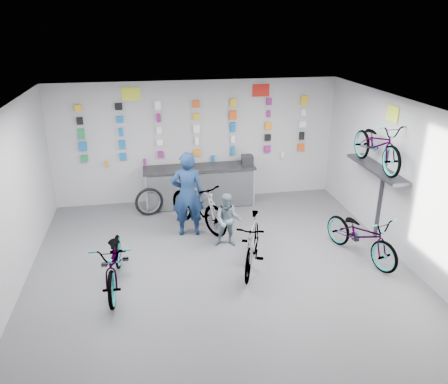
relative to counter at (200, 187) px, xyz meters
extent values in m
plane|color=#4D4D52|center=(0.00, -3.54, -0.49)|extent=(8.00, 8.00, 0.00)
plane|color=white|center=(0.00, -3.54, 2.51)|extent=(8.00, 8.00, 0.00)
plane|color=#BBBBBE|center=(0.00, 0.46, 1.01)|extent=(7.00, 0.00, 7.00)
plane|color=#BBBBBE|center=(3.50, -3.54, 1.01)|extent=(0.00, 8.00, 8.00)
cube|color=black|center=(0.00, 0.01, -0.04)|extent=(2.60, 0.60, 0.90)
cube|color=silver|center=(0.00, -0.29, -0.01)|extent=(2.60, 0.02, 0.90)
cube|color=silver|center=(-1.30, -0.29, -0.01)|extent=(0.04, 0.04, 0.96)
cube|color=silver|center=(1.30, -0.29, -0.01)|extent=(0.04, 0.04, 0.96)
cube|color=black|center=(0.00, 0.01, 0.48)|extent=(2.70, 0.66, 0.06)
cube|color=#1F8542|center=(-2.70, 0.39, 0.76)|extent=(0.16, 0.06, 0.15)
cube|color=#1463B2|center=(-1.80, 0.39, 0.76)|extent=(0.15, 0.06, 0.17)
cube|color=#871D6B|center=(-0.90, 0.39, 0.76)|extent=(0.14, 0.06, 0.16)
cube|color=orange|center=(0.00, 0.39, 0.76)|extent=(0.15, 0.06, 0.16)
cube|color=#1463B2|center=(0.90, 0.39, 0.76)|extent=(0.09, 0.06, 0.22)
cube|color=#871D6B|center=(1.80, 0.39, 0.76)|extent=(0.17, 0.06, 0.16)
cube|color=#E65115|center=(2.70, 0.39, 0.76)|extent=(0.17, 0.06, 0.18)
cube|color=#1463B2|center=(-2.70, 0.39, 1.06)|extent=(0.18, 0.06, 0.20)
cube|color=#1463B2|center=(-1.80, 0.39, 1.06)|extent=(0.14, 0.06, 0.20)
cube|color=white|center=(-0.90, 0.39, 1.06)|extent=(0.15, 0.06, 0.14)
cube|color=white|center=(0.00, 0.39, 1.06)|extent=(0.09, 0.06, 0.20)
cube|color=white|center=(0.90, 0.39, 1.06)|extent=(0.10, 0.06, 0.19)
cube|color=black|center=(1.80, 0.39, 1.06)|extent=(0.15, 0.06, 0.16)
cube|color=black|center=(2.70, 0.39, 1.06)|extent=(0.12, 0.06, 0.19)
cube|color=#1F8542|center=(-2.70, 0.39, 1.36)|extent=(0.14, 0.06, 0.23)
cube|color=#1463B2|center=(-1.80, 0.39, 1.36)|extent=(0.09, 0.06, 0.19)
cube|color=white|center=(-0.90, 0.39, 1.36)|extent=(0.12, 0.06, 0.18)
cube|color=white|center=(0.00, 0.39, 1.36)|extent=(0.16, 0.06, 0.20)
cube|color=#1463B2|center=(0.90, 0.39, 1.36)|extent=(0.13, 0.06, 0.23)
cube|color=orange|center=(1.80, 0.39, 1.36)|extent=(0.16, 0.06, 0.18)
cube|color=white|center=(2.70, 0.39, 1.36)|extent=(0.17, 0.06, 0.16)
cube|color=black|center=(-2.70, 0.39, 1.66)|extent=(0.14, 0.06, 0.17)
cube|color=#1463B2|center=(-1.80, 0.39, 1.66)|extent=(0.15, 0.06, 0.15)
cube|color=#871D6B|center=(-0.90, 0.39, 1.66)|extent=(0.10, 0.06, 0.20)
cube|color=gold|center=(0.00, 0.39, 1.66)|extent=(0.15, 0.06, 0.16)
cube|color=#E65115|center=(0.90, 0.39, 1.66)|extent=(0.18, 0.06, 0.22)
cube|color=#871D6B|center=(1.80, 0.39, 1.66)|extent=(0.09, 0.06, 0.16)
cube|color=white|center=(2.70, 0.39, 1.66)|extent=(0.11, 0.06, 0.16)
cube|color=gold|center=(-2.70, 0.39, 1.96)|extent=(0.15, 0.06, 0.16)
cube|color=black|center=(-1.80, 0.39, 1.96)|extent=(0.17, 0.06, 0.16)
cube|color=white|center=(-0.90, 0.39, 1.96)|extent=(0.14, 0.06, 0.20)
cube|color=#E65115|center=(0.00, 0.39, 1.96)|extent=(0.16, 0.06, 0.16)
cube|color=gold|center=(0.90, 0.39, 1.96)|extent=(0.15, 0.06, 0.20)
cube|color=#871D6B|center=(1.80, 0.39, 1.96)|extent=(0.12, 0.06, 0.17)
cube|color=gold|center=(2.70, 0.39, 1.96)|extent=(0.17, 0.06, 0.23)
cylinder|color=orange|center=(-2.20, 0.37, 0.59)|extent=(0.07, 0.07, 0.16)
cylinder|color=#871D6B|center=(-1.30, 0.37, 0.59)|extent=(0.07, 0.07, 0.16)
cylinder|color=#1463B2|center=(0.40, 0.37, 0.59)|extent=(0.07, 0.07, 0.16)
cylinder|color=#1F8542|center=(1.30, 0.37, 0.59)|extent=(0.07, 0.07, 0.16)
cylinder|color=white|center=(2.20, 0.37, 0.59)|extent=(0.07, 0.07, 0.16)
cube|color=#333338|center=(3.30, -2.34, 1.06)|extent=(0.38, 1.90, 0.06)
cube|color=#333338|center=(3.48, -2.34, 0.51)|extent=(0.04, 0.10, 2.00)
cube|color=#E2F434|center=(-1.50, 0.44, 2.23)|extent=(0.42, 0.02, 0.30)
cube|color=red|center=(1.60, 0.44, 2.23)|extent=(0.42, 0.02, 0.30)
cube|color=#E2F434|center=(3.48, -2.34, 2.16)|extent=(0.02, 0.40, 0.30)
imported|color=gray|center=(-1.87, -3.24, 0.00)|extent=(0.70, 1.89, 0.98)
imported|color=gray|center=(0.59, -3.07, 0.02)|extent=(1.05, 1.75, 1.02)
imported|color=gray|center=(2.74, -3.07, -0.01)|extent=(1.19, 1.93, 0.96)
imported|color=gray|center=(-0.19, -1.26, 0.07)|extent=(1.45, 1.84, 1.11)
imported|color=gray|center=(3.25, -2.34, 1.57)|extent=(0.63, 1.80, 0.95)
imported|color=navy|center=(-0.44, -1.51, 0.44)|extent=(0.70, 0.48, 1.85)
imported|color=slate|center=(0.30, -2.17, 0.08)|extent=(0.63, 0.54, 1.13)
torus|color=black|center=(-1.25, -0.37, -0.15)|extent=(0.68, 0.27, 0.67)
torus|color=silver|center=(-1.25, -0.37, -0.15)|extent=(0.55, 0.19, 0.55)
cube|color=black|center=(1.19, 0.01, 0.62)|extent=(0.31, 0.33, 0.22)
camera|label=1|loc=(-1.18, -9.97, 3.89)|focal=35.00mm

